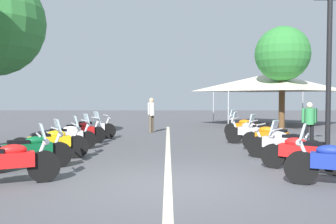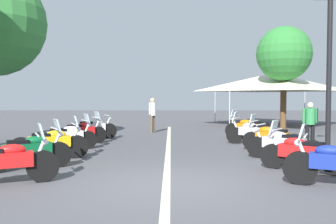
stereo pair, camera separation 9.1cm
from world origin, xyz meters
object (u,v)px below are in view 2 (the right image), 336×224
at_px(motorcycle_left_row_0, 4,162).
at_px(bystander_2, 310,121).
at_px(motorcycle_left_row_5, 92,128).
at_px(motorcycle_right_row_1, 301,152).
at_px(motorcycle_left_row_4, 81,132).
at_px(roadside_tree_1, 284,54).
at_px(motorcycle_right_row_2, 283,144).
at_px(motorcycle_right_row_3, 271,137).
at_px(bystander_1, 153,112).
at_px(motorcycle_left_row_1, 29,151).
at_px(motorcycle_right_row_5, 249,128).
at_px(motorcycle_right_row_4, 253,132).
at_px(event_tent, 273,82).
at_px(motorcycle_left_row_2, 51,143).
at_px(street_lamp_twin_globe, 330,42).
at_px(motorcycle_left_row_3, 66,136).

distance_m(motorcycle_left_row_0, bystander_2, 10.09).
distance_m(motorcycle_left_row_5, motorcycle_right_row_1, 8.95).
relative_size(motorcycle_left_row_4, roadside_tree_1, 0.31).
height_order(motorcycle_right_row_2, motorcycle_right_row_3, motorcycle_right_row_3).
bearing_deg(roadside_tree_1, motorcycle_right_row_2, 162.80).
distance_m(motorcycle_right_row_1, bystander_1, 10.07).
bearing_deg(motorcycle_left_row_0, bystander_2, 9.82).
xyz_separation_m(bystander_2, roadside_tree_1, (6.59, -1.09, 3.12)).
xyz_separation_m(bystander_1, roadside_tree_1, (1.73, -6.94, 3.03)).
relative_size(motorcycle_left_row_4, motorcycle_left_row_5, 0.88).
bearing_deg(motorcycle_right_row_3, motorcycle_left_row_4, 18.12).
xyz_separation_m(motorcycle_right_row_3, bystander_1, (6.08, 4.14, 0.55)).
relative_size(motorcycle_left_row_1, motorcycle_right_row_5, 0.99).
relative_size(motorcycle_right_row_2, motorcycle_right_row_4, 0.92).
distance_m(motorcycle_left_row_4, motorcycle_left_row_5, 1.51).
bearing_deg(event_tent, motorcycle_left_row_4, 132.44).
distance_m(motorcycle_left_row_5, bystander_2, 8.45).
xyz_separation_m(motorcycle_left_row_5, motorcycle_right_row_1, (-6.35, -6.31, -0.01)).
relative_size(motorcycle_left_row_5, bystander_2, 1.25).
relative_size(motorcycle_right_row_4, motorcycle_right_row_5, 1.06).
distance_m(motorcycle_left_row_2, motorcycle_right_row_2, 6.48).
relative_size(motorcycle_left_row_2, motorcycle_left_row_5, 1.04).
bearing_deg(event_tent, motorcycle_right_row_4, 160.21).
relative_size(motorcycle_right_row_3, roadside_tree_1, 0.31).
xyz_separation_m(motorcycle_left_row_5, bystander_1, (2.90, -2.35, 0.54)).
relative_size(motorcycle_right_row_2, bystander_1, 1.07).
xyz_separation_m(motorcycle_right_row_1, motorcycle_right_row_4, (4.84, 0.01, 0.01)).
bearing_deg(motorcycle_left_row_1, motorcycle_left_row_0, -117.43).
bearing_deg(motorcycle_right_row_3, motorcycle_right_row_4, -51.12).
relative_size(motorcycle_left_row_1, motorcycle_right_row_2, 1.01).
distance_m(motorcycle_left_row_1, bystander_2, 9.38).
xyz_separation_m(motorcycle_right_row_2, roadside_tree_1, (9.45, -2.93, 3.58)).
height_order(motorcycle_left_row_1, motorcycle_right_row_4, motorcycle_left_row_1).
distance_m(motorcycle_right_row_3, bystander_1, 7.38).
relative_size(motorcycle_left_row_2, street_lamp_twin_globe, 0.43).
bearing_deg(street_lamp_twin_globe, motorcycle_right_row_3, 38.78).
distance_m(motorcycle_left_row_3, roadside_tree_1, 12.69).
height_order(motorcycle_right_row_4, street_lamp_twin_globe, street_lamp_twin_globe).
distance_m(motorcycle_left_row_0, motorcycle_right_row_3, 7.97).
xyz_separation_m(motorcycle_right_row_3, event_tent, (10.36, -2.94, 2.19)).
xyz_separation_m(motorcycle_right_row_5, bystander_1, (2.81, 4.13, 0.53)).
bearing_deg(motorcycle_left_row_3, motorcycle_right_row_4, -16.89).
distance_m(street_lamp_twin_globe, roadside_tree_1, 9.45).
height_order(motorcycle_left_row_1, motorcycle_left_row_5, motorcycle_left_row_1).
bearing_deg(motorcycle_right_row_5, motorcycle_left_row_0, 84.61).
distance_m(motorcycle_left_row_2, motorcycle_right_row_1, 6.63).
bearing_deg(bystander_1, motorcycle_left_row_3, 100.27).
relative_size(motorcycle_left_row_5, motorcycle_right_row_1, 1.14).
bearing_deg(motorcycle_right_row_2, motorcycle_left_row_1, 47.75).
relative_size(motorcycle_left_row_2, bystander_1, 1.20).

